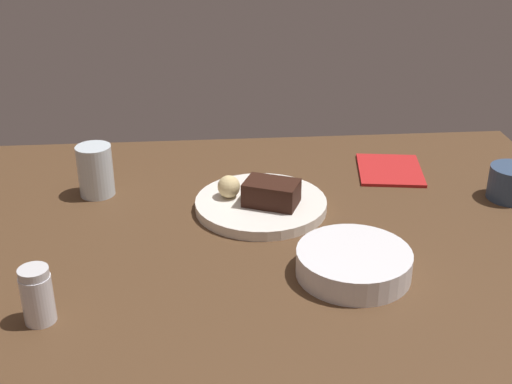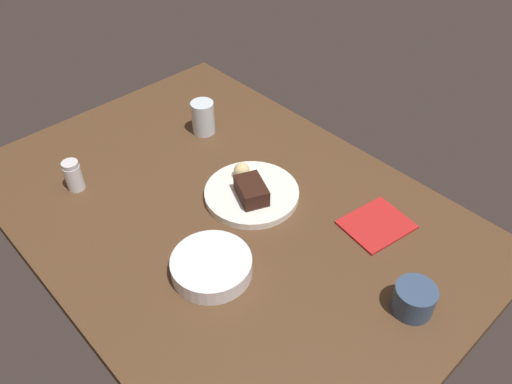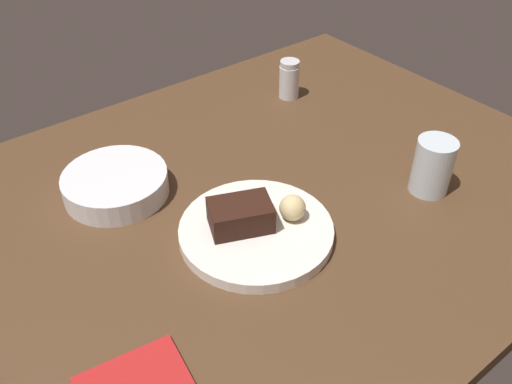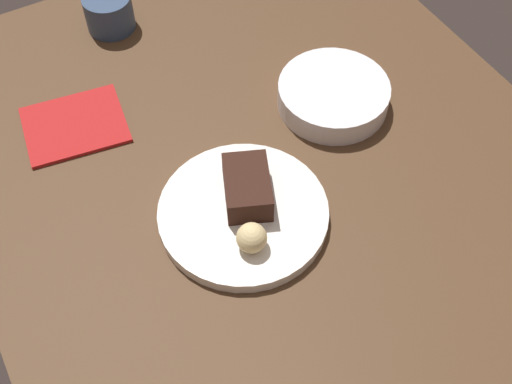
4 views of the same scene
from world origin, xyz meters
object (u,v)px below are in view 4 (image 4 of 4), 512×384
(dessert_plate, at_px, (243,213))
(side_bowl, at_px, (333,95))
(bread_roll, at_px, (252,238))
(coffee_cup, at_px, (109,12))
(folded_napkin, at_px, (75,125))
(chocolate_cake_slice, at_px, (247,187))

(dessert_plate, height_order, side_bowl, side_bowl)
(bread_roll, bearing_deg, coffee_cup, 178.83)
(dessert_plate, relative_size, side_bowl, 1.36)
(dessert_plate, relative_size, folded_napkin, 1.56)
(dessert_plate, bearing_deg, chocolate_cake_slice, 136.45)
(side_bowl, bearing_deg, bread_roll, -54.25)
(bread_roll, bearing_deg, dessert_plate, 162.27)
(chocolate_cake_slice, height_order, side_bowl, chocolate_cake_slice)
(coffee_cup, bearing_deg, bread_roll, -1.17)
(chocolate_cake_slice, distance_m, side_bowl, 0.23)
(dessert_plate, height_order, coffee_cup, coffee_cup)
(folded_napkin, bearing_deg, coffee_cup, 143.88)
(side_bowl, bearing_deg, coffee_cup, -145.91)
(chocolate_cake_slice, distance_m, folded_napkin, 0.30)
(side_bowl, xyz_separation_m, coffee_cup, (-0.34, -0.23, 0.01))
(dessert_plate, xyz_separation_m, chocolate_cake_slice, (-0.02, 0.02, 0.03))
(chocolate_cake_slice, distance_m, bread_roll, 0.08)
(dessert_plate, relative_size, coffee_cup, 2.84)
(dessert_plate, bearing_deg, coffee_cup, -179.09)
(chocolate_cake_slice, xyz_separation_m, bread_roll, (0.07, -0.03, -0.00))
(bread_roll, distance_m, folded_napkin, 0.35)
(chocolate_cake_slice, xyz_separation_m, folded_napkin, (-0.25, -0.16, -0.04))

